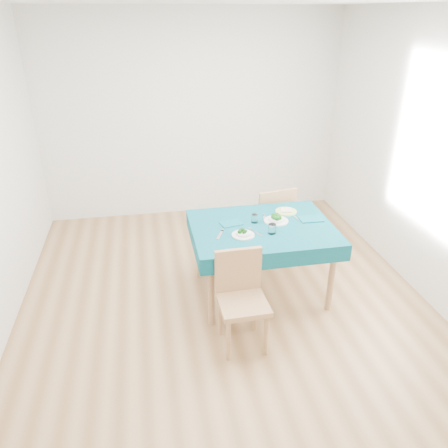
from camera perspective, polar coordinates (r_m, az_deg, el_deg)
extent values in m
cube|color=brown|center=(4.49, 0.00, -9.91)|extent=(4.00, 4.50, 0.02)
cube|color=silver|center=(5.99, -4.12, 13.72)|extent=(4.00, 0.02, 2.70)
cube|color=silver|center=(1.96, 12.84, -15.53)|extent=(4.00, 0.02, 2.70)
cube|color=silver|center=(4.64, 25.30, 7.59)|extent=(0.02, 4.50, 2.70)
cube|color=white|center=(3.63, 0.00, 27.23)|extent=(4.00, 4.50, 0.02)
cube|color=#084A58|center=(4.40, 4.87, -4.72)|extent=(1.37, 1.04, 0.76)
cube|color=#9E734A|center=(3.66, 2.52, -9.39)|extent=(0.41, 0.45, 1.01)
cube|color=#9E734A|center=(5.12, 5.92, 2.19)|extent=(0.53, 0.56, 1.13)
cube|color=silver|center=(4.05, -0.52, -1.38)|extent=(0.10, 0.19, 0.00)
cube|color=silver|center=(4.10, 4.16, -1.05)|extent=(0.10, 0.20, 0.00)
cube|color=silver|center=(4.39, 5.32, 0.79)|extent=(0.05, 0.16, 0.00)
cube|color=silver|center=(4.41, 9.69, 0.61)|extent=(0.06, 0.22, 0.00)
cube|color=#0B5362|center=(4.25, 0.94, 0.07)|extent=(0.23, 0.18, 0.01)
cube|color=#0B5362|center=(4.42, 11.28, 0.64)|extent=(0.23, 0.16, 0.01)
cylinder|color=white|center=(4.28, 4.01, 0.71)|extent=(0.06, 0.06, 0.08)
cylinder|color=white|center=(4.08, 6.30, -0.63)|extent=(0.07, 0.07, 0.09)
cylinder|color=#BBD367|center=(4.55, 8.11, 1.64)|extent=(0.22, 0.22, 0.01)
cube|color=beige|center=(4.55, 8.12, 1.80)|extent=(0.13, 0.13, 0.02)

